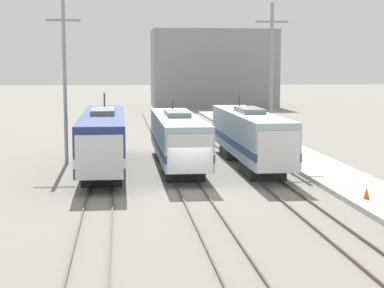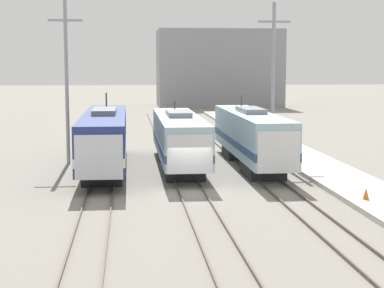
{
  "view_description": "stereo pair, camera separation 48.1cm",
  "coord_description": "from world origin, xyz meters",
  "px_view_note": "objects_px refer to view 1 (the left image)",
  "views": [
    {
      "loc": [
        -4.0,
        -36.08,
        7.22
      ],
      "look_at": [
        0.23,
        1.53,
        2.56
      ],
      "focal_mm": 60.0,
      "sensor_mm": 36.0,
      "label": 1
    },
    {
      "loc": [
        -3.53,
        -36.13,
        7.22
      ],
      "look_at": [
        0.23,
        1.53,
        2.56
      ],
      "focal_mm": 60.0,
      "sensor_mm": 36.0,
      "label": 2
    }
  ],
  "objects_px": {
    "catenary_tower_left": "(65,79)",
    "catenary_tower_right": "(271,78)",
    "locomotive_far_left": "(103,139)",
    "traffic_cone": "(367,193)",
    "locomotive_far_right": "(250,137)",
    "locomotive_center": "(178,139)"
  },
  "relations": [
    {
      "from": "catenary_tower_left",
      "to": "catenary_tower_right",
      "type": "height_order",
      "value": "same"
    },
    {
      "from": "locomotive_far_left",
      "to": "traffic_cone",
      "type": "bearing_deg",
      "value": -41.92
    },
    {
      "from": "catenary_tower_left",
      "to": "traffic_cone",
      "type": "bearing_deg",
      "value": -43.73
    },
    {
      "from": "locomotive_far_right",
      "to": "catenary_tower_left",
      "type": "relative_size",
      "value": 1.47
    },
    {
      "from": "traffic_cone",
      "to": "locomotive_center",
      "type": "bearing_deg",
      "value": 123.99
    },
    {
      "from": "catenary_tower_right",
      "to": "traffic_cone",
      "type": "xyz_separation_m",
      "value": [
        1.35,
        -15.97,
        -5.64
      ]
    },
    {
      "from": "locomotive_center",
      "to": "catenary_tower_right",
      "type": "height_order",
      "value": "catenary_tower_right"
    },
    {
      "from": "catenary_tower_left",
      "to": "catenary_tower_right",
      "type": "distance_m",
      "value": 15.34
    },
    {
      "from": "locomotive_far_right",
      "to": "catenary_tower_right",
      "type": "xyz_separation_m",
      "value": [
        2.19,
        3.13,
        4.07
      ]
    },
    {
      "from": "locomotive_far_left",
      "to": "catenary_tower_left",
      "type": "relative_size",
      "value": 1.62
    },
    {
      "from": "locomotive_center",
      "to": "catenary_tower_left",
      "type": "height_order",
      "value": "catenary_tower_left"
    },
    {
      "from": "locomotive_far_left",
      "to": "locomotive_far_right",
      "type": "bearing_deg",
      "value": 2.08
    },
    {
      "from": "locomotive_center",
      "to": "locomotive_far_right",
      "type": "xyz_separation_m",
      "value": [
        5.17,
        -0.08,
        0.1
      ]
    },
    {
      "from": "locomotive_center",
      "to": "catenary_tower_left",
      "type": "xyz_separation_m",
      "value": [
        -7.98,
        3.05,
        4.17
      ]
    },
    {
      "from": "locomotive_center",
      "to": "locomotive_far_right",
      "type": "bearing_deg",
      "value": -0.87
    },
    {
      "from": "traffic_cone",
      "to": "catenary_tower_right",
      "type": "bearing_deg",
      "value": 94.85
    },
    {
      "from": "locomotive_far_right",
      "to": "traffic_cone",
      "type": "xyz_separation_m",
      "value": [
        3.54,
        -12.85,
        -1.57
      ]
    },
    {
      "from": "locomotive_far_right",
      "to": "catenary_tower_right",
      "type": "bearing_deg",
      "value": 55.01
    },
    {
      "from": "locomotive_far_left",
      "to": "locomotive_center",
      "type": "relative_size",
      "value": 1.13
    },
    {
      "from": "locomotive_center",
      "to": "traffic_cone",
      "type": "xyz_separation_m",
      "value": [
        8.72,
        -12.93,
        -1.47
      ]
    },
    {
      "from": "locomotive_center",
      "to": "locomotive_far_right",
      "type": "height_order",
      "value": "locomotive_far_right"
    },
    {
      "from": "locomotive_far_left",
      "to": "catenary_tower_left",
      "type": "xyz_separation_m",
      "value": [
        -2.81,
        3.5,
        4.06
      ]
    }
  ]
}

